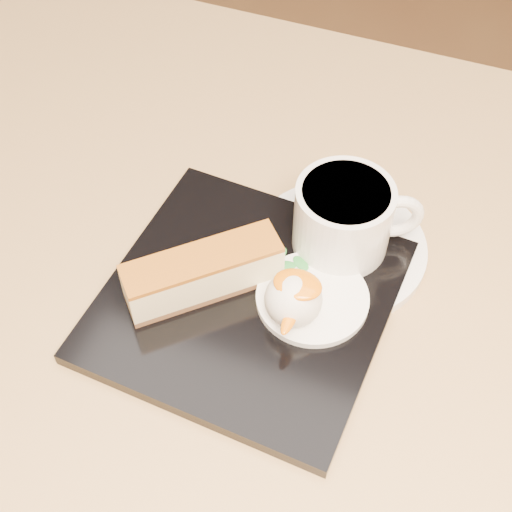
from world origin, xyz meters
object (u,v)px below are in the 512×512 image
at_px(saucer, 338,248).
at_px(coffee_cup, 345,218).
at_px(dessert_plate, 247,300).
at_px(ice_cream_scoop, 293,299).
at_px(cheesecake, 203,273).
at_px(table, 209,393).

bearing_deg(saucer, coffee_cup, 24.31).
relative_size(dessert_plate, ice_cream_scoop, 4.94).
distance_m(dessert_plate, cheesecake, 0.04).
xyz_separation_m(table, dessert_plate, (0.04, 0.01, 0.16)).
xyz_separation_m(cheesecake, ice_cream_scoop, (0.07, -0.00, 0.00)).
distance_m(dessert_plate, coffee_cup, 0.10).
bearing_deg(saucer, cheesecake, -136.01).
relative_size(table, ice_cream_scoop, 17.95).
bearing_deg(ice_cream_scoop, saucer, 81.49).
xyz_separation_m(table, coffee_cup, (0.09, 0.09, 0.20)).
bearing_deg(coffee_cup, table, -158.56).
bearing_deg(table, saucer, 46.08).
relative_size(cheesecake, coffee_cup, 1.10).
bearing_deg(cheesecake, saucer, 0.73).
xyz_separation_m(cheesecake, saucer, (0.09, 0.08, -0.03)).
distance_m(dessert_plate, ice_cream_scoop, 0.05).
height_order(table, saucer, saucer).
relative_size(table, dessert_plate, 3.64).
height_order(table, dessert_plate, dessert_plate).
bearing_deg(saucer, table, -133.92).
bearing_deg(dessert_plate, saucer, 56.52).
bearing_deg(ice_cream_scoop, coffee_cup, 80.35).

